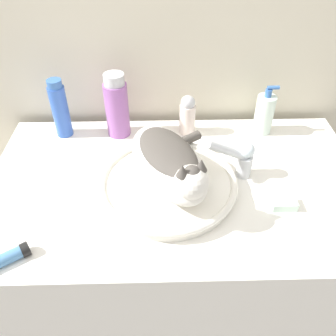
% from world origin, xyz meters
% --- Properties ---
extents(vanity_counter, '(1.08, 0.64, 0.81)m').
position_xyz_m(vanity_counter, '(0.00, 0.32, 0.40)').
color(vanity_counter, white).
rests_on(vanity_counter, ground_plane).
extents(sink_basin, '(0.38, 0.38, 0.04)m').
position_xyz_m(sink_basin, '(-0.03, 0.28, 0.83)').
color(sink_basin, white).
rests_on(sink_basin, vanity_counter).
extents(cat, '(0.27, 0.37, 0.15)m').
position_xyz_m(cat, '(-0.02, 0.28, 0.91)').
color(cat, silver).
rests_on(cat, sink_basin).
extents(faucet, '(0.14, 0.07, 0.14)m').
position_xyz_m(faucet, '(0.17, 0.34, 0.87)').
color(faucet, silver).
rests_on(faucet, vanity_counter).
extents(deodorant_stick, '(0.05, 0.05, 0.14)m').
position_xyz_m(deodorant_stick, '(0.04, 0.57, 0.87)').
color(deodorant_stick, silver).
rests_on(deodorant_stick, vanity_counter).
extents(mouthwash_bottle, '(0.07, 0.07, 0.21)m').
position_xyz_m(mouthwash_bottle, '(-0.18, 0.57, 0.91)').
color(mouthwash_bottle, '#93569E').
rests_on(mouthwash_bottle, vanity_counter).
extents(shampoo_bottle_tall, '(0.05, 0.05, 0.19)m').
position_xyz_m(shampoo_bottle_tall, '(-0.36, 0.57, 0.90)').
color(shampoo_bottle_tall, '#335BB7').
rests_on(shampoo_bottle_tall, vanity_counter).
extents(soap_pump_bottle, '(0.06, 0.06, 0.17)m').
position_xyz_m(soap_pump_bottle, '(0.29, 0.57, 0.87)').
color(soap_pump_bottle, silver).
rests_on(soap_pump_bottle, vanity_counter).
extents(soap_bar, '(0.06, 0.05, 0.02)m').
position_xyz_m(soap_bar, '(0.27, 0.22, 0.82)').
color(soap_bar, silver).
rests_on(soap_bar, vanity_counter).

